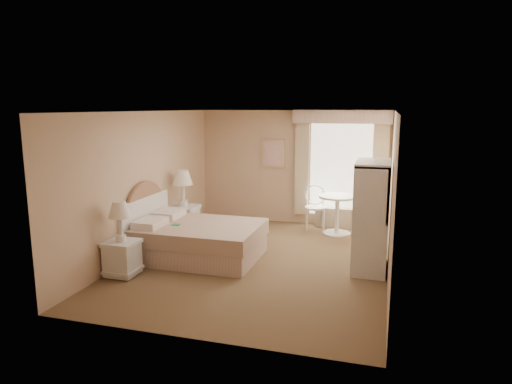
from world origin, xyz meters
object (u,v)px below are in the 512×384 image
(nightstand_near, at_px, (122,248))
(armoire, at_px, (371,225))
(round_table, at_px, (337,208))
(nightstand_far, at_px, (184,213))
(bed, at_px, (195,238))
(cafe_chair, at_px, (315,204))

(nightstand_near, height_order, armoire, armoire)
(armoire, bearing_deg, round_table, 111.44)
(nightstand_near, distance_m, nightstand_far, 2.22)
(bed, xyz_separation_m, nightstand_near, (-0.72, -1.12, 0.10))
(bed, relative_size, round_table, 2.58)
(nightstand_near, xyz_separation_m, cafe_chair, (2.42, 3.59, 0.11))
(nightstand_near, bearing_deg, round_table, 48.42)
(nightstand_near, relative_size, round_table, 1.43)
(round_table, xyz_separation_m, cafe_chair, (-0.50, 0.30, 0.01))
(bed, height_order, nightstand_near, bed)
(bed, relative_size, cafe_chair, 2.22)
(round_table, relative_size, cafe_chair, 0.86)
(nightstand_far, distance_m, round_table, 3.10)
(armoire, bearing_deg, bed, -174.45)
(armoire, bearing_deg, nightstand_far, 167.49)
(bed, relative_size, armoire, 1.19)
(round_table, xyz_separation_m, armoire, (0.74, -1.88, 0.19))
(nightstand_far, height_order, armoire, armoire)
(nightstand_far, distance_m, cafe_chair, 2.78)
(bed, xyz_separation_m, cafe_chair, (1.70, 2.47, 0.21))
(armoire, bearing_deg, cafe_chair, 119.54)
(bed, distance_m, nightstand_near, 1.33)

